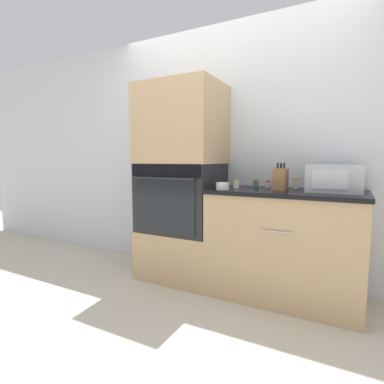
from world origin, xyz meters
name	(u,v)px	position (x,y,z in m)	size (l,w,h in m)	color
ground_plane	(203,296)	(0.00, 0.00, 0.00)	(12.00, 12.00, 0.00)	beige
wall_back	(231,152)	(0.00, 0.63, 1.25)	(8.00, 0.05, 2.50)	silver
oven_cabinet_base	(182,253)	(-0.39, 0.30, 0.24)	(0.77, 0.60, 0.47)	tan
wall_oven	(181,197)	(-0.39, 0.30, 0.80)	(0.75, 0.64, 0.66)	black
oven_cabinet_upper	(181,124)	(-0.39, 0.30, 1.51)	(0.77, 0.60, 0.75)	tan
counter_unit	(284,244)	(0.61, 0.30, 0.46)	(1.24, 0.63, 0.92)	tan
microwave	(335,178)	(0.97, 0.36, 1.03)	(0.40, 0.37, 0.21)	#B2B5BA
knife_block	(281,179)	(0.57, 0.31, 1.01)	(0.10, 0.16, 0.22)	olive
bowl	(223,186)	(0.13, 0.11, 0.95)	(0.11, 0.11, 0.06)	white
condiment_jar_near	(296,184)	(0.67, 0.44, 0.97)	(0.05, 0.05, 0.09)	silver
condiment_jar_mid	(236,184)	(0.18, 0.28, 0.96)	(0.06, 0.06, 0.07)	silver
condiment_jar_far	(268,184)	(0.43, 0.45, 0.95)	(0.05, 0.05, 0.06)	silver
condiment_jar_back	(256,183)	(0.32, 0.46, 0.96)	(0.05, 0.05, 0.08)	#427047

